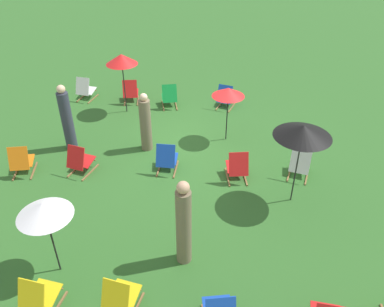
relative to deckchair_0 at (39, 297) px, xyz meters
The scene contains 19 objects.
ground_plane 6.00m from the deckchair_0, 111.80° to the right, with size 40.00×40.00×0.00m, color #2D6026.
deckchair_0 is the anchor object (origin of this frame).
deckchair_1 8.16m from the deckchair_0, 88.53° to the right, with size 0.58×0.82×0.83m.
deckchair_2 4.55m from the deckchair_0, 110.38° to the right, with size 0.51×0.78×0.83m.
deckchair_4 8.56m from the deckchair_0, 110.81° to the right, with size 0.68×0.87×0.83m.
deckchair_5 6.56m from the deckchair_0, 139.04° to the right, with size 0.66×0.86×0.83m.
deckchair_7 4.04m from the deckchair_0, 81.35° to the right, with size 0.67×0.86×0.83m.
deckchair_9 1.38m from the deckchair_0, behind, with size 0.63×0.84×0.83m.
deckchair_10 4.36m from the deckchair_0, 61.55° to the right, with size 0.62×0.84×0.83m.
deckchair_11 5.28m from the deckchair_0, 129.81° to the right, with size 0.59×0.82×0.83m.
deckchair_12 7.99m from the deckchair_0, 98.37° to the right, with size 0.63×0.85×0.83m.
deckchair_13 8.42m from the deckchair_0, 77.53° to the right, with size 0.61×0.84×0.83m.
umbrella_0 5.93m from the deckchair_0, 144.28° to the right, with size 1.25×1.25×2.01m.
umbrella_1 1.46m from the deckchair_0, 88.46° to the right, with size 0.98×0.98×1.67m.
umbrella_2 6.81m from the deckchair_0, 117.38° to the right, with size 0.91×0.91×1.63m.
umbrella_3 7.58m from the deckchair_0, 88.38° to the right, with size 0.99×0.99×1.95m.
person_0 5.31m from the deckchair_0, 76.21° to the right, with size 0.32×0.32×1.92m.
person_1 5.36m from the deckchair_0, 99.42° to the right, with size 0.44×0.44×1.70m.
person_2 2.75m from the deckchair_0, 149.87° to the right, with size 0.41×0.41×1.92m.
Camera 1 is at (-0.71, 9.45, 6.03)m, focal length 36.52 mm.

